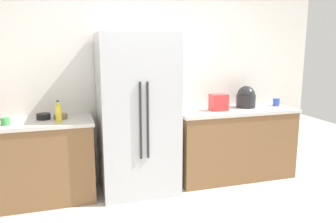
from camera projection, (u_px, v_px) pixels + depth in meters
The scene contains 11 objects.
kitchen_back_panel at pixel (141, 67), 4.30m from camera, with size 4.85×0.10×2.95m, color silver.
counter_left at pixel (39, 161), 3.79m from camera, with size 1.21×0.63×0.93m.
counter_right at pixel (234, 143), 4.49m from camera, with size 1.58×0.63×0.93m.
refrigerator at pixel (138, 115), 3.97m from camera, with size 0.89×0.70×1.88m.
toaster at pixel (219, 102), 4.29m from camera, with size 0.21×0.17×0.21m, color red.
rice_cooker at pixel (246, 98), 4.49m from camera, with size 0.26×0.26×0.29m.
bottle_b at pixel (58, 113), 3.62m from camera, with size 0.06×0.06×0.24m.
cup_a at pixel (5, 121), 3.49m from camera, with size 0.09×0.09×0.08m, color green.
cup_b at pixel (276, 102), 4.62m from camera, with size 0.09×0.09×0.10m, color blue.
bowl_a at pixel (61, 116), 3.80m from camera, with size 0.15×0.15×0.06m, color brown.
bowl_b at pixel (43, 116), 3.78m from camera, with size 0.15×0.15×0.06m, color black.
Camera 1 is at (-0.95, -2.47, 1.74)m, focal length 36.07 mm.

